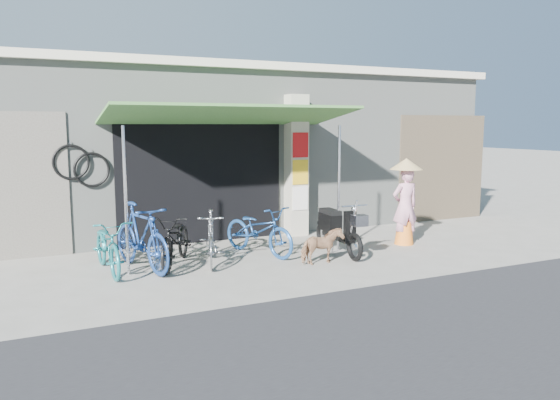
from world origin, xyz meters
name	(u,v)px	position (x,y,z in m)	size (l,w,h in m)	color
ground	(315,264)	(0.00, 0.00, 0.00)	(80.00, 80.00, 0.00)	gray
road_strip	(539,370)	(0.00, -4.50, 0.01)	(80.00, 6.00, 0.01)	#2B2B2E
bicycle_shop	(218,146)	(0.00, 5.09, 1.83)	(12.30, 5.30, 3.66)	gray
shop_pillar	(296,166)	(0.85, 2.45, 1.50)	(0.42, 0.44, 3.00)	#B8B19D
awning	(231,117)	(-0.90, 1.63, 2.51)	(4.60, 1.88, 2.72)	#3B6E31
neighbour_right	(442,168)	(5.00, 2.59, 1.30)	(2.60, 0.06, 2.60)	brown
bike_teal	(108,246)	(-3.27, 0.95, 0.44)	(0.59, 1.69, 0.89)	#197074
bike_blue	(141,237)	(-2.75, 0.91, 0.55)	(0.52, 1.84, 1.10)	navy
bike_black	(176,239)	(-2.17, 0.94, 0.45)	(0.60, 1.72, 0.90)	black
bike_silver	(211,237)	(-1.60, 0.80, 0.46)	(0.43, 1.53, 0.92)	#98999C
bike_navy	(259,230)	(-0.58, 1.09, 0.46)	(0.60, 1.73, 0.91)	navy
street_dog	(322,246)	(0.11, -0.02, 0.31)	(0.33, 0.73, 0.62)	#AA7E5A
moped	(337,229)	(0.77, 0.57, 0.45)	(0.50, 1.75, 0.99)	black
nun	(405,202)	(2.39, 0.67, 0.85)	(0.64, 0.64, 1.72)	pink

